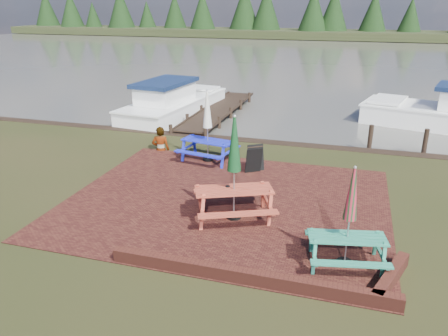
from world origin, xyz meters
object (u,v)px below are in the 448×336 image
jetty (218,110)px  person (160,127)px  picnic_table_blue (208,137)px  picnic_table_teal (348,232)px  picnic_table_red (234,184)px  chalkboard (255,159)px  boat_jetty (173,105)px

jetty → person: bearing=-92.2°
picnic_table_blue → jetty: 7.41m
picnic_table_teal → picnic_table_blue: (-5.00, 5.49, 0.10)m
picnic_table_teal → picnic_table_red: 3.24m
picnic_table_red → picnic_table_blue: 4.58m
jetty → picnic_table_red: bearing=-70.5°
picnic_table_red → person: 6.28m
chalkboard → person: bearing=129.8°
jetty → boat_jetty: size_ratio=1.18×
picnic_table_teal → chalkboard: size_ratio=2.53×
boat_jetty → chalkboard: bearing=-43.2°
picnic_table_teal → chalkboard: bearing=111.0°
picnic_table_teal → person: picnic_table_teal is taller
picnic_table_teal → picnic_table_blue: picnic_table_blue is taller
person → boat_jetty: bearing=-87.1°
boat_jetty → person: size_ratio=4.13×
chalkboard → picnic_table_red: bearing=-119.7°
picnic_table_blue → chalkboard: (1.87, -0.61, -0.43)m
picnic_table_red → chalkboard: bearing=69.8°
picnic_table_blue → boat_jetty: (-4.03, 6.36, -0.45)m
boat_jetty → person: 6.11m
picnic_table_blue → picnic_table_red: bearing=-52.4°
boat_jetty → picnic_table_blue: bearing=-51.0°
picnic_table_teal → picnic_table_red: bearing=142.3°
jetty → chalkboard: bearing=-64.2°
picnic_table_teal → boat_jetty: size_ratio=0.29×
picnic_table_red → chalkboard: picnic_table_red is taller
picnic_table_teal → chalkboard: 5.81m
picnic_table_blue → person: picnic_table_blue is taller
chalkboard → jetty: chalkboard is taller
chalkboard → person: 4.19m
chalkboard → jetty: 8.60m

